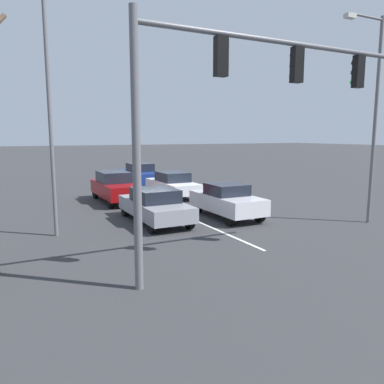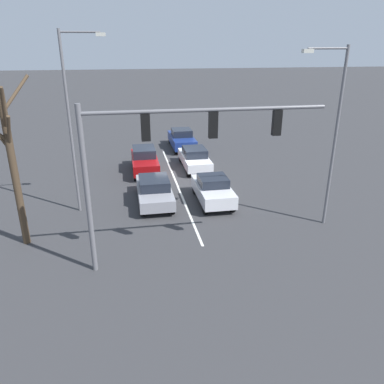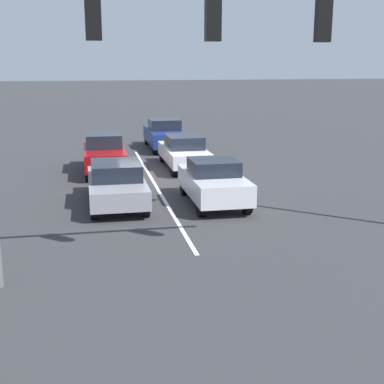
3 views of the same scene
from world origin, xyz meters
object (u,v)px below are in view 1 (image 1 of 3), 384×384
at_px(car_maroon_midlane_second, 115,187).
at_px(car_navy_leftlane_third, 140,175).
at_px(car_gray_midlane_front, 155,205).
at_px(car_silver_leftlane_front, 227,200).
at_px(street_lamp_left_shoulder, 372,107).
at_px(traffic_signal_gantry, 243,88).
at_px(street_lamp_right_shoulder, 55,92).
at_px(car_white_leftlane_second, 172,184).

bearing_deg(car_maroon_midlane_second, car_navy_leftlane_third, -121.08).
height_order(car_gray_midlane_front, car_silver_leftlane_front, car_silver_leftlane_front).
bearing_deg(car_navy_leftlane_third, street_lamp_left_shoulder, 106.07).
height_order(car_gray_midlane_front, street_lamp_left_shoulder, street_lamp_left_shoulder).
xyz_separation_m(car_maroon_midlane_second, traffic_signal_gantry, (-0.19, 11.92, 3.99)).
bearing_deg(car_silver_leftlane_front, street_lamp_left_shoulder, 142.35).
bearing_deg(car_gray_midlane_front, car_maroon_midlane_second, -88.08).
bearing_deg(car_gray_midlane_front, car_navy_leftlane_third, -106.27).
relative_size(car_navy_leftlane_third, traffic_signal_gantry, 0.53).
bearing_deg(traffic_signal_gantry, car_maroon_midlane_second, -89.09).
xyz_separation_m(car_silver_leftlane_front, traffic_signal_gantry, (3.20, 5.76, 4.07)).
relative_size(car_silver_leftlane_front, car_navy_leftlane_third, 0.85).
xyz_separation_m(car_navy_leftlane_third, traffic_signal_gantry, (3.33, 17.75, 4.03)).
relative_size(car_maroon_midlane_second, car_navy_leftlane_third, 0.96).
distance_m(car_navy_leftlane_third, traffic_signal_gantry, 18.51).
distance_m(car_navy_leftlane_third, street_lamp_left_shoulder, 16.66).
bearing_deg(car_maroon_midlane_second, street_lamp_left_shoulder, 129.47).
distance_m(car_gray_midlane_front, car_navy_leftlane_third, 11.89).
xyz_separation_m(car_silver_leftlane_front, car_navy_leftlane_third, (-0.13, -11.99, 0.04)).
bearing_deg(street_lamp_left_shoulder, street_lamp_right_shoulder, -17.77).
bearing_deg(street_lamp_right_shoulder, car_gray_midlane_front, -173.91).
xyz_separation_m(car_navy_leftlane_third, street_lamp_right_shoulder, (7.15, 11.82, 4.32)).
bearing_deg(car_white_leftlane_second, traffic_signal_gantry, 74.44).
bearing_deg(car_silver_leftlane_front, car_navy_leftlane_third, -90.60).
distance_m(car_maroon_midlane_second, traffic_signal_gantry, 12.57).
xyz_separation_m(car_silver_leftlane_front, car_white_leftlane_second, (-0.16, -6.32, -0.01)).
xyz_separation_m(car_white_leftlane_second, car_navy_leftlane_third, (0.03, -5.68, 0.04)).
bearing_deg(traffic_signal_gantry, car_gray_midlane_front, -89.98).
xyz_separation_m(traffic_signal_gantry, street_lamp_left_shoulder, (-7.81, -2.21, -0.06)).
bearing_deg(street_lamp_right_shoulder, car_navy_leftlane_third, -121.17).
relative_size(car_gray_midlane_front, car_white_leftlane_second, 0.99).
height_order(car_white_leftlane_second, car_navy_leftlane_third, car_navy_leftlane_third).
bearing_deg(car_gray_midlane_front, street_lamp_right_shoulder, 6.09).
bearing_deg(traffic_signal_gantry, street_lamp_left_shoulder, -164.20).
distance_m(car_silver_leftlane_front, car_white_leftlane_second, 6.32).
bearing_deg(car_white_leftlane_second, street_lamp_left_shoulder, 114.24).
distance_m(traffic_signal_gantry, street_lamp_left_shoulder, 8.11).
bearing_deg(car_navy_leftlane_third, car_maroon_midlane_second, 58.92).
distance_m(car_white_leftlane_second, street_lamp_left_shoulder, 11.54).
height_order(car_white_leftlane_second, traffic_signal_gantry, traffic_signal_gantry).
bearing_deg(street_lamp_right_shoulder, traffic_signal_gantry, 122.77).
distance_m(car_silver_leftlane_front, street_lamp_left_shoulder, 7.06).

